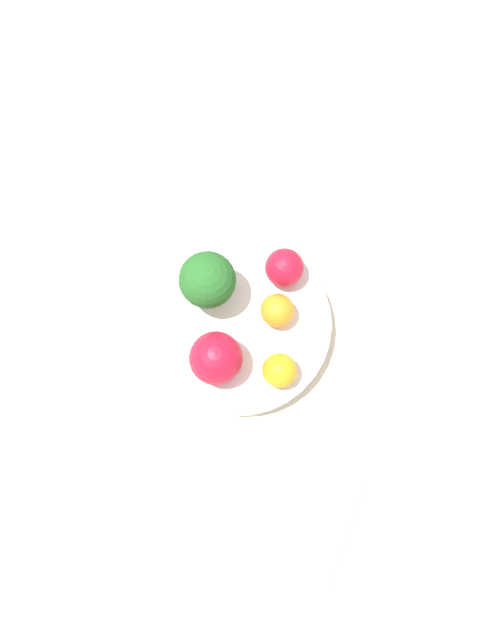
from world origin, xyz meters
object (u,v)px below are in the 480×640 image
at_px(broccoli, 207,280).
at_px(apple_green, 284,268).
at_px(bowl, 240,325).
at_px(napkin, 298,512).
at_px(orange_front, 277,310).
at_px(orange_back, 280,370).
at_px(apple_red, 216,358).

xyz_separation_m(broccoli, apple_green, (0.03, -0.08, -0.02)).
xyz_separation_m(bowl, apple_green, (0.06, -0.05, 0.04)).
bearing_deg(broccoli, napkin, -154.95).
xyz_separation_m(broccoli, orange_front, (-0.02, -0.08, -0.03)).
bearing_deg(bowl, napkin, -160.05).
bearing_deg(orange_back, napkin, -169.19).
bearing_deg(apple_green, napkin, -174.14).
bearing_deg(apple_red, bowl, -25.75).
relative_size(apple_green, orange_front, 1.16).
bearing_deg(orange_front, broccoli, 73.50).
bearing_deg(napkin, apple_green, 5.86).
bearing_deg(napkin, orange_front, 8.78).
xyz_separation_m(broccoli, apple_red, (-0.08, -0.01, -0.02)).
bearing_deg(napkin, orange_back, 10.81).
bearing_deg(apple_green, broccoli, 107.43).
bearing_deg(apple_green, bowl, 142.08).
distance_m(orange_front, napkin, 0.22).
bearing_deg(apple_green, orange_front, 173.05).
bearing_deg(broccoli, apple_red, -170.56).
distance_m(broccoli, apple_green, 0.09).
bearing_deg(apple_red, napkin, -147.92).
height_order(broccoli, orange_front, broccoli).
distance_m(broccoli, napkin, 0.27).
bearing_deg(orange_back, broccoli, 42.57).
xyz_separation_m(orange_back, napkin, (-0.15, -0.03, -0.04)).
height_order(bowl, apple_red, apple_red).
relative_size(bowl, orange_back, 5.46).
bearing_deg(orange_front, napkin, -171.22).
height_order(broccoli, napkin, broccoli).
height_order(broccoli, apple_green, broccoli).
bearing_deg(napkin, broccoli, 25.05).
bearing_deg(napkin, apple_red, 32.08).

